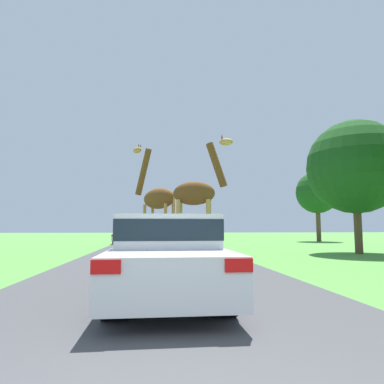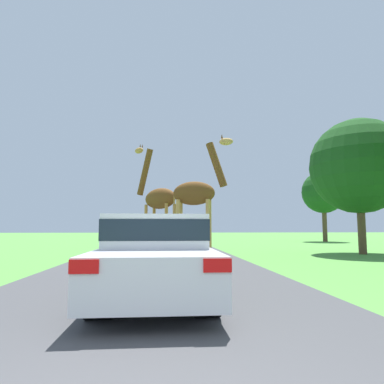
{
  "view_description": "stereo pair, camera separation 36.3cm",
  "coord_description": "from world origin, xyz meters",
  "px_view_note": "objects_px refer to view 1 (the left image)",
  "views": [
    {
      "loc": [
        -0.17,
        -1.63,
        1.28
      ],
      "look_at": [
        1.31,
        12.12,
        2.71
      ],
      "focal_mm": 32.0,
      "sensor_mm": 36.0,
      "label": 1
    },
    {
      "loc": [
        0.19,
        -1.67,
        1.28
      ],
      "look_at": [
        1.31,
        12.12,
        2.71
      ],
      "focal_mm": 32.0,
      "sensor_mm": 36.0,
      "label": 2
    }
  ],
  "objects_px": {
    "car_far_ahead": "(177,234)",
    "tree_right_cluster": "(317,193)",
    "giraffe_companion": "(156,198)",
    "tree_centre_back": "(355,167)",
    "car_lead_maroon": "(167,254)",
    "giraffe_near_road": "(197,196)",
    "car_queue_left": "(126,235)",
    "car_queue_right": "(142,235)"
  },
  "relations": [
    {
      "from": "car_far_ahead",
      "to": "tree_right_cluster",
      "type": "distance_m",
      "value": 13.36
    },
    {
      "from": "giraffe_companion",
      "to": "tree_centre_back",
      "type": "xyz_separation_m",
      "value": [
        9.77,
        -0.24,
        1.61
      ]
    },
    {
      "from": "car_lead_maroon",
      "to": "car_far_ahead",
      "type": "bearing_deg",
      "value": 85.92
    },
    {
      "from": "giraffe_near_road",
      "to": "car_queue_left",
      "type": "distance_m",
      "value": 14.89
    },
    {
      "from": "car_queue_right",
      "to": "tree_right_cluster",
      "type": "distance_m",
      "value": 17.25
    },
    {
      "from": "giraffe_companion",
      "to": "car_lead_maroon",
      "type": "distance_m",
      "value": 9.76
    },
    {
      "from": "car_lead_maroon",
      "to": "car_queue_right",
      "type": "distance_m",
      "value": 16.48
    },
    {
      "from": "car_lead_maroon",
      "to": "tree_right_cluster",
      "type": "bearing_deg",
      "value": 58.03
    },
    {
      "from": "car_lead_maroon",
      "to": "tree_right_cluster",
      "type": "distance_m",
      "value": 27.49
    },
    {
      "from": "tree_centre_back",
      "to": "car_queue_left",
      "type": "bearing_deg",
      "value": 134.78
    },
    {
      "from": "car_lead_maroon",
      "to": "tree_centre_back",
      "type": "bearing_deg",
      "value": 44.21
    },
    {
      "from": "giraffe_near_road",
      "to": "tree_centre_back",
      "type": "distance_m",
      "value": 8.53
    },
    {
      "from": "car_queue_left",
      "to": "car_far_ahead",
      "type": "height_order",
      "value": "car_queue_left"
    },
    {
      "from": "giraffe_companion",
      "to": "car_queue_right",
      "type": "distance_m",
      "value": 7.18
    },
    {
      "from": "tree_right_cluster",
      "to": "giraffe_near_road",
      "type": "bearing_deg",
      "value": -129.34
    },
    {
      "from": "giraffe_near_road",
      "to": "car_lead_maroon",
      "type": "bearing_deg",
      "value": 3.82
    },
    {
      "from": "car_far_ahead",
      "to": "tree_centre_back",
      "type": "relative_size",
      "value": 0.73
    },
    {
      "from": "car_queue_right",
      "to": "car_queue_left",
      "type": "xyz_separation_m",
      "value": [
        -1.47,
        5.1,
        -0.06
      ]
    },
    {
      "from": "tree_centre_back",
      "to": "tree_right_cluster",
      "type": "bearing_deg",
      "value": 70.68
    },
    {
      "from": "car_queue_right",
      "to": "tree_centre_back",
      "type": "bearing_deg",
      "value": -33.75
    },
    {
      "from": "car_lead_maroon",
      "to": "tree_right_cluster",
      "type": "height_order",
      "value": "tree_right_cluster"
    },
    {
      "from": "car_far_ahead",
      "to": "tree_centre_back",
      "type": "height_order",
      "value": "tree_centre_back"
    },
    {
      "from": "car_queue_left",
      "to": "giraffe_companion",
      "type": "bearing_deg",
      "value": -78.92
    },
    {
      "from": "giraffe_near_road",
      "to": "tree_centre_back",
      "type": "relative_size",
      "value": 0.77
    },
    {
      "from": "giraffe_near_road",
      "to": "tree_right_cluster",
      "type": "xyz_separation_m",
      "value": [
        12.95,
        15.8,
        1.85
      ]
    },
    {
      "from": "tree_centre_back",
      "to": "car_lead_maroon",
      "type": "bearing_deg",
      "value": -135.79
    },
    {
      "from": "car_queue_right",
      "to": "tree_right_cluster",
      "type": "height_order",
      "value": "tree_right_cluster"
    },
    {
      "from": "giraffe_companion",
      "to": "tree_right_cluster",
      "type": "height_order",
      "value": "tree_right_cluster"
    },
    {
      "from": "car_queue_right",
      "to": "giraffe_companion",
      "type": "bearing_deg",
      "value": -82.78
    },
    {
      "from": "giraffe_companion",
      "to": "car_queue_right",
      "type": "relative_size",
      "value": 1.35
    },
    {
      "from": "car_far_ahead",
      "to": "tree_right_cluster",
      "type": "xyz_separation_m",
      "value": [
        12.62,
        -2.28,
        3.74
      ]
    },
    {
      "from": "giraffe_near_road",
      "to": "car_queue_right",
      "type": "height_order",
      "value": "giraffe_near_road"
    },
    {
      "from": "car_lead_maroon",
      "to": "tree_centre_back",
      "type": "relative_size",
      "value": 0.72
    },
    {
      "from": "car_queue_left",
      "to": "tree_right_cluster",
      "type": "relative_size",
      "value": 0.68
    },
    {
      "from": "tree_centre_back",
      "to": "car_far_ahead",
      "type": "bearing_deg",
      "value": 115.84
    },
    {
      "from": "tree_centre_back",
      "to": "car_queue_right",
      "type": "bearing_deg",
      "value": 146.25
    },
    {
      "from": "giraffe_near_road",
      "to": "giraffe_companion",
      "type": "xyz_separation_m",
      "value": [
        -1.66,
        2.25,
        0.08
      ]
    },
    {
      "from": "car_far_ahead",
      "to": "car_queue_left",
      "type": "bearing_deg",
      "value": -138.3
    },
    {
      "from": "car_queue_left",
      "to": "giraffe_near_road",
      "type": "bearing_deg",
      "value": -74.28
    },
    {
      "from": "giraffe_companion",
      "to": "car_lead_maroon",
      "type": "bearing_deg",
      "value": -133.93
    },
    {
      "from": "giraffe_near_road",
      "to": "tree_centre_back",
      "type": "bearing_deg",
      "value": 119.18
    },
    {
      "from": "tree_right_cluster",
      "to": "tree_centre_back",
      "type": "bearing_deg",
      "value": -109.32
    }
  ]
}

